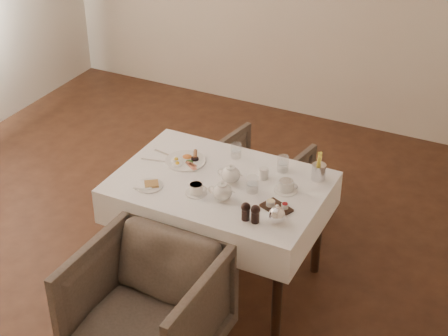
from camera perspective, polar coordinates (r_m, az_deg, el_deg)
name	(u,v)px	position (r m, az deg, el deg)	size (l,w,h in m)	color
table	(220,197)	(4.25, -0.33, -2.43)	(1.28, 0.88, 0.75)	black
armchair_near	(148,307)	(3.92, -6.37, -11.42)	(0.75, 0.78, 0.71)	#4A4136
armchair_far	(258,180)	(5.07, 2.83, -1.04)	(0.62, 0.64, 0.58)	#4A4136
breakfast_plate	(186,160)	(4.39, -3.18, 0.65)	(0.26, 0.26, 0.03)	white
side_plate	(148,185)	(4.16, -6.32, -1.44)	(0.18, 0.17, 0.02)	white
teapot_centre	(231,173)	(4.14, 0.57, -0.45)	(0.16, 0.12, 0.13)	white
teapot_front	(222,191)	(3.99, -0.14, -1.89)	(0.16, 0.12, 0.13)	white
creamer	(264,173)	(4.20, 3.31, -0.45)	(0.06, 0.06, 0.07)	white
teacup_near	(196,189)	(4.06, -2.33, -1.78)	(0.13, 0.13, 0.06)	white
teacup_far	(286,186)	(4.10, 5.18, -1.52)	(0.14, 0.14, 0.07)	white
glass_left	(236,150)	(4.42, 1.01, 1.47)	(0.07, 0.07, 0.10)	silver
glass_mid	(252,184)	(4.07, 2.38, -1.36)	(0.07, 0.07, 0.10)	silver
glass_right	(283,164)	(4.28, 4.92, 0.35)	(0.07, 0.07, 0.10)	silver
condiment_board	(276,207)	(3.95, 4.37, -3.23)	(0.20, 0.17, 0.04)	black
pepper_mill_left	(246,211)	(3.83, 1.81, -3.61)	(0.05, 0.05, 0.11)	black
pepper_mill_right	(255,214)	(3.81, 2.62, -3.82)	(0.06, 0.06, 0.11)	black
silver_pot	(277,214)	(3.81, 4.42, -3.81)	(0.11, 0.09, 0.12)	white
fries_cup	(319,168)	(4.21, 7.90, 0.02)	(0.09, 0.09, 0.18)	silver
cutlery_fork	(165,154)	(4.48, -4.89, 1.17)	(0.01, 0.19, 0.00)	silver
cutlery_knife	(154,160)	(4.42, -5.81, 0.63)	(0.01, 0.18, 0.00)	silver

